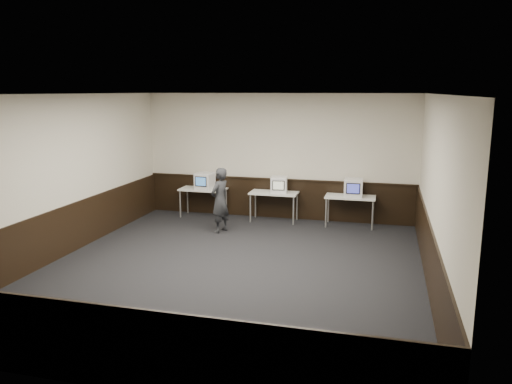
# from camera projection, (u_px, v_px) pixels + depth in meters

# --- Properties ---
(floor) EXTENTS (8.00, 8.00, 0.00)m
(floor) POSITION_uv_depth(u_px,v_px,m) (232.00, 269.00, 9.29)
(floor) COLOR black
(floor) RESTS_ON ground
(ceiling) EXTENTS (8.00, 8.00, 0.00)m
(ceiling) POSITION_uv_depth(u_px,v_px,m) (230.00, 94.00, 8.66)
(ceiling) COLOR white
(ceiling) RESTS_ON back_wall
(back_wall) EXTENTS (7.00, 0.00, 7.00)m
(back_wall) POSITION_uv_depth(u_px,v_px,m) (278.00, 157.00, 12.77)
(back_wall) COLOR beige
(back_wall) RESTS_ON ground
(front_wall) EXTENTS (7.00, 0.00, 7.00)m
(front_wall) POSITION_uv_depth(u_px,v_px,m) (115.00, 253.00, 5.18)
(front_wall) COLOR beige
(front_wall) RESTS_ON ground
(left_wall) EXTENTS (0.00, 8.00, 8.00)m
(left_wall) POSITION_uv_depth(u_px,v_px,m) (62.00, 176.00, 9.84)
(left_wall) COLOR beige
(left_wall) RESTS_ON ground
(right_wall) EXTENTS (0.00, 8.00, 8.00)m
(right_wall) POSITION_uv_depth(u_px,v_px,m) (436.00, 195.00, 8.11)
(right_wall) COLOR beige
(right_wall) RESTS_ON ground
(wainscot_back) EXTENTS (6.98, 0.04, 1.00)m
(wainscot_back) POSITION_uv_depth(u_px,v_px,m) (277.00, 199.00, 12.97)
(wainscot_back) COLOR black
(wainscot_back) RESTS_ON back_wall
(wainscot_front) EXTENTS (6.98, 0.04, 1.00)m
(wainscot_front) POSITION_uv_depth(u_px,v_px,m) (122.00, 349.00, 5.42)
(wainscot_front) COLOR black
(wainscot_front) RESTS_ON front_wall
(wainscot_left) EXTENTS (0.04, 7.98, 1.00)m
(wainscot_left) POSITION_uv_depth(u_px,v_px,m) (67.00, 230.00, 10.06)
(wainscot_left) COLOR black
(wainscot_left) RESTS_ON left_wall
(wainscot_right) EXTENTS (0.04, 7.98, 1.00)m
(wainscot_right) POSITION_uv_depth(u_px,v_px,m) (430.00, 259.00, 8.33)
(wainscot_right) COLOR black
(wainscot_right) RESTS_ON right_wall
(wainscot_rail) EXTENTS (6.98, 0.06, 0.04)m
(wainscot_rail) POSITION_uv_depth(u_px,v_px,m) (277.00, 179.00, 12.85)
(wainscot_rail) COLOR black
(wainscot_rail) RESTS_ON wainscot_back
(desk_left) EXTENTS (1.20, 0.60, 0.75)m
(desk_left) POSITION_uv_depth(u_px,v_px,m) (203.00, 191.00, 13.04)
(desk_left) COLOR silver
(desk_left) RESTS_ON ground
(desk_center) EXTENTS (1.20, 0.60, 0.75)m
(desk_center) POSITION_uv_depth(u_px,v_px,m) (274.00, 195.00, 12.57)
(desk_center) COLOR silver
(desk_center) RESTS_ON ground
(desk_right) EXTENTS (1.20, 0.60, 0.75)m
(desk_right) POSITION_uv_depth(u_px,v_px,m) (350.00, 199.00, 12.10)
(desk_right) COLOR silver
(desk_right) RESTS_ON ground
(emac_left) EXTENTS (0.47, 0.49, 0.43)m
(emac_left) POSITION_uv_depth(u_px,v_px,m) (205.00, 181.00, 12.92)
(emac_left) COLOR white
(emac_left) RESTS_ON desk_left
(emac_center) EXTENTS (0.46, 0.48, 0.40)m
(emac_center) POSITION_uv_depth(u_px,v_px,m) (279.00, 185.00, 12.47)
(emac_center) COLOR white
(emac_center) RESTS_ON desk_center
(emac_right) EXTENTS (0.45, 0.48, 0.44)m
(emac_right) POSITION_uv_depth(u_px,v_px,m) (353.00, 188.00, 11.99)
(emac_right) COLOR white
(emac_right) RESTS_ON desk_right
(person) EXTENTS (0.53, 0.65, 1.52)m
(person) POSITION_uv_depth(u_px,v_px,m) (220.00, 200.00, 11.59)
(person) COLOR #26272B
(person) RESTS_ON ground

